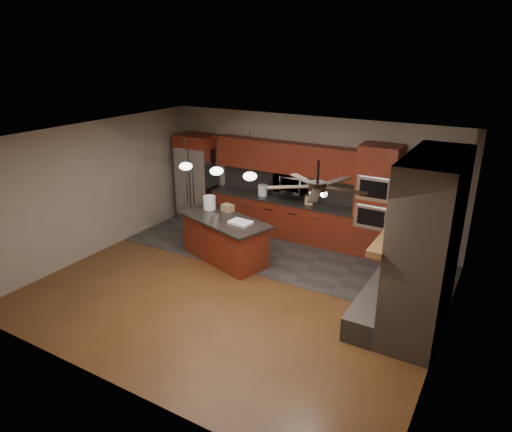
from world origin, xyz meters
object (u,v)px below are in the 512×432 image
Objects in this scene: paint_can at (215,218)px; counter_box at (309,200)px; paint_tray at (241,222)px; oven_tower at (376,202)px; counter_bucket at (263,190)px; white_bucket at (209,203)px; microwave at (292,183)px; refrigerator at (198,178)px; kitchen_island at (224,239)px; cardboard_box at (228,208)px.

counter_box is (1.20, 1.93, 0.01)m from paint_can.
oven_tower is at bearing 45.68° from paint_tray.
oven_tower is 9.35× the size of counter_bucket.
white_bucket is 1.11m from paint_tray.
microwave reaches higher than counter_box.
counter_bucket reaches higher than paint_tray.
paint_can is at bearing -138.70° from counter_box.
counter_box is (1.71, 1.42, -0.07)m from white_bucket.
refrigerator is at bearing -179.07° from oven_tower.
paint_tray is at bearing -73.71° from counter_bucket.
refrigerator reaches higher than paint_tray.
white_bucket is (-0.60, 0.33, 0.60)m from kitchen_island.
white_bucket is 0.66× the size of paint_tray.
refrigerator reaches higher than white_bucket.
paint_tray is at bearing -20.69° from white_bucket.
refrigerator reaches higher than counter_bucket.
white_bucket is 2.22m from counter_box.
microwave is at bearing 51.25° from white_bucket.
kitchen_island is (1.93, -1.72, -0.63)m from refrigerator.
cardboard_box is at bearing -36.81° from refrigerator.
kitchen_island is 11.58× the size of counter_box.
paint_can is 0.73× the size of counter_bucket.
microwave is 2.87× the size of counter_bucket.
white_bucket reaches higher than counter_box.
oven_tower is 2.70m from counter_bucket.
cardboard_box is (-0.17, 0.40, 0.53)m from kitchen_island.
paint_tray is 1.93m from counter_box.
cardboard_box is at bearing -150.55° from counter_box.
oven_tower is 4.53m from refrigerator.
oven_tower is 1.50m from counter_box.
paint_tray is (-2.16, -1.85, -0.25)m from oven_tower.
counter_bucket is at bearing 179.84° from oven_tower.
white_bucket is 1.19× the size of cardboard_box.
white_bucket is 1.50× the size of counter_box.
paint_tray is (1.04, -0.39, -0.12)m from white_bucket.
counter_bucket is at bearing 99.36° from cardboard_box.
cardboard_box is at bearing 9.25° from white_bucket.
oven_tower is 1.09× the size of refrigerator.
counter_box is at bearing 75.05° from kitchen_island.
counter_box is (0.67, 1.81, 0.05)m from paint_tray.
counter_bucket is at bearing 110.74° from kitchen_island.
counter_bucket is (-0.11, 1.80, 0.56)m from kitchen_island.
white_bucket is at bearing -157.27° from counter_box.
paint_can is (-2.68, -1.98, -0.21)m from oven_tower.
paint_can reaches higher than paint_tray.
paint_tray is 1.71× the size of counter_bucket.
paint_tray is 0.77m from cardboard_box.
counter_box reaches higher than kitchen_island.
counter_bucket is (-0.72, -0.05, -0.27)m from microwave.
microwave is 1.96m from white_bucket.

